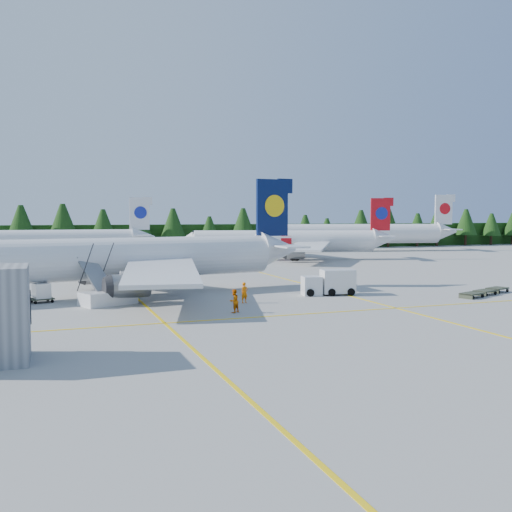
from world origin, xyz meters
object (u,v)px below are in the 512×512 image
object	(u,v)px
airliner_navy	(95,260)
airliner_red	(281,241)
airstairs	(106,294)
service_truck	(328,282)

from	to	relation	value
airliner_navy	airliner_red	world-z (taller)	airliner_navy
airliner_navy	airstairs	bearing A→B (deg)	-92.10
service_truck	airliner_navy	bearing A→B (deg)	174.57
airliner_navy	airliner_red	bearing A→B (deg)	39.42
airstairs	airliner_red	bearing A→B (deg)	27.14
airliner_red	airstairs	distance (m)	55.24
airliner_navy	airstairs	size ratio (longest dim) A/B	5.77
service_truck	airstairs	bearing A→B (deg)	-172.84
airliner_navy	service_truck	world-z (taller)	airliner_navy
service_truck	airliner_red	bearing A→B (deg)	84.07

